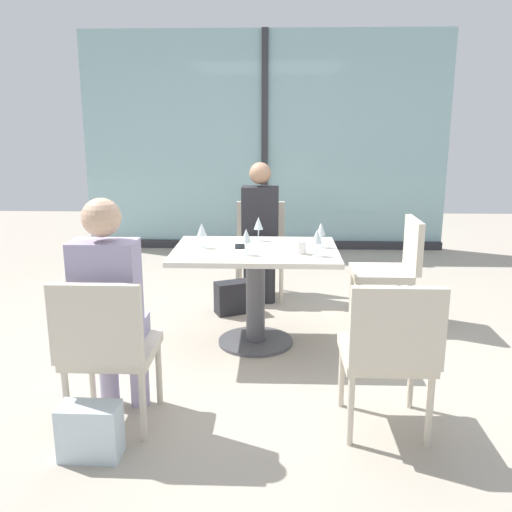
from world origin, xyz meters
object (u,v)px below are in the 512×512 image
Objects in this scene: chair_far_right at (393,264)px; wine_glass_1 at (202,230)px; handbag_1 at (90,431)px; chair_near_window at (260,243)px; person_front_left at (110,301)px; wine_glass_0 at (321,230)px; cell_phone_on_table at (240,246)px; chair_front_left at (107,344)px; person_near_window at (260,224)px; dining_table_main at (256,275)px; coffee_cup at (301,247)px; wine_glass_4 at (317,237)px; chair_front_right at (389,348)px; wine_glass_3 at (246,236)px; handbag_0 at (233,297)px; wine_glass_2 at (258,224)px.

chair_far_right is 1.61m from wine_glass_1.
wine_glass_1 is 1.71m from handbag_1.
person_front_left is (-0.74, -2.35, 0.20)m from chair_near_window.
wine_glass_0 is 0.60m from cell_phone_on_table.
chair_front_left is 2.90× the size of handbag_1.
chair_front_left is 2.47m from person_near_window.
dining_table_main is 0.43m from coffee_cup.
dining_table_main is 6.40× the size of wine_glass_4.
chair_front_right is at bearing -59.17° from dining_table_main.
wine_glass_4 is at bearing -134.31° from chair_far_right.
person_front_left is at bearing -107.34° from chair_near_window.
wine_glass_3 is at bearing -92.28° from chair_near_window.
wine_glass_0 and wine_glass_3 have the same top height.
cell_phone_on_table reaches higher than handbag_0.
chair_far_right is 1.38m from handbag_0.
wine_glass_1 is 1.28× the size of cell_phone_on_table.
wine_glass_0 is at bearing -145.77° from chair_far_right.
handbag_1 is (-1.24, -1.54, -0.72)m from wine_glass_0.
handbag_1 is at bearing -133.45° from chair_far_right.
chair_far_right is 4.70× the size of wine_glass_1.
chair_near_window is at bearing 103.09° from coffee_cup.
wine_glass_0 is 0.62× the size of handbag_0.
chair_front_left is at bearing -119.50° from cell_phone_on_table.
cell_phone_on_table is at bearing 156.34° from dining_table_main.
wine_glass_0 is at bearing -65.48° from handbag_0.
chair_near_window is at bearing 72.66° from person_front_left.
wine_glass_2 is 1.00× the size of wine_glass_4.
chair_front_right is 0.69× the size of person_front_left.
coffee_cup is at bearing 110.90° from chair_front_right.
wine_glass_3 reaches higher than handbag_0.
wine_glass_2 is (0.01, -0.96, 0.37)m from chair_near_window.
wine_glass_0 is at bearing 2.86° from wine_glass_1.
wine_glass_1 is (-0.39, -1.22, 0.37)m from chair_near_window.
chair_front_right reaches higher than handbag_1.
wine_glass_2 is (0.40, 0.26, 0.00)m from wine_glass_1.
coffee_cup is at bearing 45.85° from chair_front_left.
wine_glass_2 is at bearing -168.88° from chair_far_right.
wine_glass_1 is (-1.12, 1.25, 0.37)m from chair_front_right.
coffee_cup is at bearing -53.57° from wine_glass_2.
handbag_0 is (-0.10, 0.61, -0.59)m from cell_phone_on_table.
wine_glass_0 is at bearing 46.87° from chair_front_left.
wine_glass_0 reaches higher than chair_near_window.
wine_glass_4 is (1.16, 1.02, 0.37)m from chair_front_left.
chair_front_left is at bearing -138.57° from wine_glass_4.
person_near_window is (0.74, 2.35, 0.20)m from chair_front_left.
wine_glass_0 is at bearing 52.09° from handbag_1.
chair_front_right is 2.15m from handbag_0.
coffee_cup is at bearing -12.66° from wine_glass_1.
chair_front_right is 2.47m from person_near_window.
wine_glass_0 is 1.17m from handbag_0.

